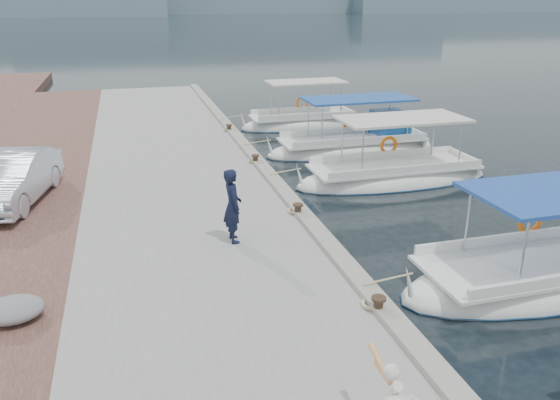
# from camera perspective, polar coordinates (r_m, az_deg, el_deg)

# --- Properties ---
(ground) EXTENTS (400.00, 400.00, 0.00)m
(ground) POSITION_cam_1_polar(r_m,az_deg,el_deg) (13.72, 5.14, -5.67)
(ground) COLOR black
(ground) RESTS_ON ground
(concrete_quay) EXTENTS (6.00, 40.00, 0.50)m
(concrete_quay) POSITION_cam_1_polar(r_m,az_deg,el_deg) (17.53, -9.90, 0.93)
(concrete_quay) COLOR gray
(concrete_quay) RESTS_ON ground
(quay_curb) EXTENTS (0.44, 40.00, 0.12)m
(quay_curb) POSITION_cam_1_polar(r_m,az_deg,el_deg) (17.88, -1.07, 2.68)
(quay_curb) COLOR gray
(quay_curb) RESTS_ON concrete_quay
(cobblestone_strip) EXTENTS (4.00, 40.00, 0.50)m
(cobblestone_strip) POSITION_cam_1_polar(r_m,az_deg,el_deg) (17.81, -26.07, -0.60)
(cobblestone_strip) COLOR #4F2F2A
(cobblestone_strip) RESTS_ON ground
(fishing_caique_b) EXTENTS (7.25, 2.52, 2.83)m
(fishing_caique_b) POSITION_cam_1_polar(r_m,az_deg,el_deg) (13.69, 26.25, -7.36)
(fishing_caique_b) COLOR white
(fishing_caique_b) RESTS_ON ground
(fishing_caique_c) EXTENTS (7.12, 2.32, 2.83)m
(fishing_caique_c) POSITION_cam_1_polar(r_m,az_deg,el_deg) (19.32, 11.75, 2.27)
(fishing_caique_c) COLOR white
(fishing_caique_c) RESTS_ON ground
(fishing_caique_d) EXTENTS (7.32, 2.25, 2.83)m
(fishing_caique_d) POSITION_cam_1_polar(r_m,az_deg,el_deg) (22.78, 7.79, 5.47)
(fishing_caique_d) COLOR white
(fishing_caique_d) RESTS_ON ground
(fishing_caique_e) EXTENTS (6.19, 2.04, 2.83)m
(fishing_caique_e) POSITION_cam_1_polar(r_m,az_deg,el_deg) (27.06, 2.35, 7.89)
(fishing_caique_e) COLOR white
(fishing_caique_e) RESTS_ON ground
(mooring_bollards) EXTENTS (0.28, 20.28, 0.33)m
(mooring_bollards) POSITION_cam_1_polar(r_m,az_deg,el_deg) (14.63, 1.89, -0.91)
(mooring_bollards) COLOR black
(mooring_bollards) RESTS_ON concrete_quay
(fisherman) EXTENTS (0.47, 0.68, 1.80)m
(fisherman) POSITION_cam_1_polar(r_m,az_deg,el_deg) (12.91, -4.97, -0.60)
(fisherman) COLOR black
(fisherman) RESTS_ON concrete_quay
(parked_car) EXTENTS (2.37, 4.53, 1.42)m
(parked_car) POSITION_cam_1_polar(r_m,az_deg,el_deg) (17.15, -26.18, 2.02)
(parked_car) COLOR silver
(parked_car) RESTS_ON cobblestone_strip
(tarp_bundle) EXTENTS (1.10, 0.90, 0.40)m
(tarp_bundle) POSITION_cam_1_polar(r_m,az_deg,el_deg) (11.20, -26.16, -10.26)
(tarp_bundle) COLOR slate
(tarp_bundle) RESTS_ON cobblestone_strip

